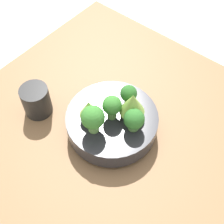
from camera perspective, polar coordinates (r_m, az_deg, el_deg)
name	(u,v)px	position (r m, az deg, el deg)	size (l,w,h in m)	color
ground_plane	(100,142)	(0.92, -2.30, -5.53)	(6.00, 6.00, 0.00)	silver
table	(99,138)	(0.90, -2.34, -4.86)	(0.93, 0.84, 0.04)	olive
bowl	(112,122)	(0.86, 0.00, -1.89)	(0.25, 0.25, 0.07)	#28282D
romanesco_piece_near	(133,104)	(0.79, 3.77, 1.44)	(0.07, 0.07, 0.09)	#6BA34C
broccoli_floret_front	(134,120)	(0.79, 4.05, -1.41)	(0.05, 0.05, 0.07)	#609347
broccoli_floret_right	(129,95)	(0.82, 3.05, 3.19)	(0.04, 0.04, 0.08)	#6BA34C
romanesco_piece_far	(89,109)	(0.79, -4.23, 0.58)	(0.05, 0.05, 0.08)	#7AB256
broccoli_floret_left	(93,118)	(0.77, -3.52, -1.17)	(0.06, 0.06, 0.09)	#7AB256
broccoli_floret_center	(112,106)	(0.80, 0.00, 1.05)	(0.05, 0.05, 0.08)	#6BA34C
cup	(36,101)	(0.92, -13.67, 2.05)	(0.08, 0.08, 0.09)	black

